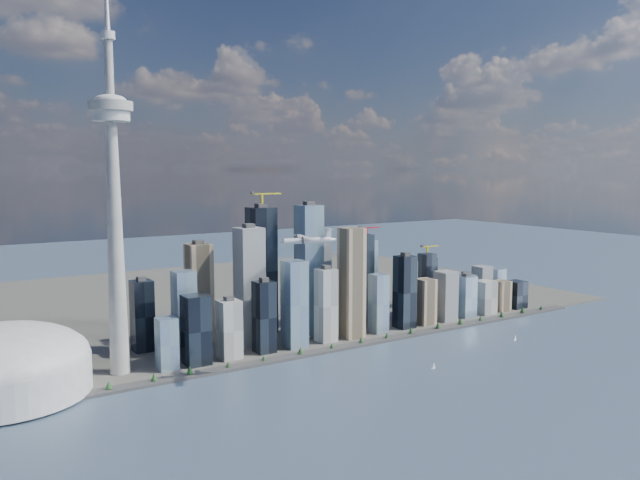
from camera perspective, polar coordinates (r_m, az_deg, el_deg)
ground at (r=777.93m, az=11.56°, el=-14.32°), size 4000.00×4000.00×0.00m
seawall at (r=962.24m, az=0.99°, el=-9.98°), size 1100.00×22.00×4.00m
land at (r=1349.25m, az=-9.68°, el=-5.30°), size 1400.00×900.00×3.00m
shoreline_trees at (r=960.35m, az=1.00°, el=-9.59°), size 960.53×7.20×8.80m
skyscraper_cluster at (r=1047.81m, az=1.09°, el=-4.64°), size 736.00×142.00×235.69m
needle_tower at (r=855.91m, az=-18.33°, el=3.56°), size 56.00×56.00×550.50m
dome_stadium at (r=854.60m, az=-26.95°, el=-10.21°), size 200.00×200.00×86.00m
airplane at (r=798.89m, az=-1.12°, el=0.02°), size 76.37×67.99×18.76m
sailboat_west at (r=894.42m, az=10.36°, el=-11.30°), size 6.85×2.13×9.51m
sailboat_east at (r=1065.88m, az=17.42°, el=-8.57°), size 7.65×3.57×10.61m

